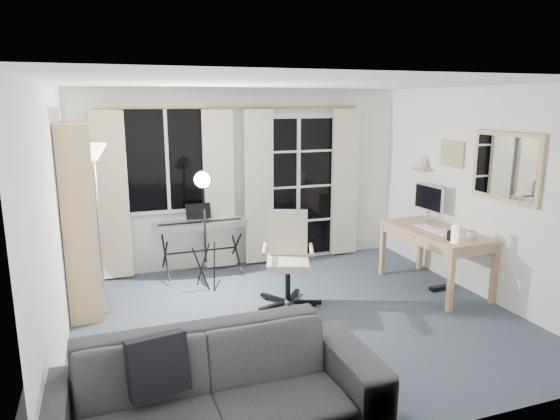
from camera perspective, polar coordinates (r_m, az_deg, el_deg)
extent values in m
cube|color=#34404C|center=(5.36, 2.07, -12.42)|extent=(4.50, 4.00, 0.02)
cube|color=white|center=(6.59, -12.83, 5.65)|extent=(1.20, 0.06, 1.40)
cube|color=black|center=(6.56, -12.79, 5.62)|extent=(1.10, 0.02, 1.30)
cube|color=white|center=(6.55, -12.78, 5.61)|extent=(0.04, 0.03, 1.30)
cube|color=white|center=(7.09, 1.97, 2.52)|extent=(1.32, 0.06, 2.11)
cube|color=black|center=(6.96, -0.24, 2.34)|extent=(0.55, 0.02, 1.95)
cube|color=black|center=(7.17, 4.30, 2.61)|extent=(0.55, 0.02, 1.95)
cube|color=white|center=(7.05, 2.09, 2.46)|extent=(0.05, 0.04, 2.05)
cube|color=white|center=(7.15, 2.06, -1.29)|extent=(1.15, 0.03, 0.03)
cube|color=white|center=(7.05, 2.09, 2.66)|extent=(1.15, 0.03, 0.03)
cube|color=white|center=(6.98, 2.12, 6.71)|extent=(1.15, 0.03, 0.03)
cylinder|color=gold|center=(6.63, -5.12, 11.57)|extent=(3.50, 0.03, 0.03)
cube|color=beige|center=(6.51, -18.67, 1.48)|extent=(0.40, 0.07, 2.10)
cube|color=beige|center=(6.66, -6.99, 2.27)|extent=(0.40, 0.07, 2.10)
cube|color=beige|center=(6.79, -2.45, 2.55)|extent=(0.40, 0.07, 2.10)
cube|color=beige|center=(7.27, 7.42, 3.11)|extent=(0.40, 0.07, 2.10)
cube|color=tan|center=(5.28, -21.94, -1.97)|extent=(0.32, 0.04, 2.02)
cube|color=tan|center=(6.17, -21.82, 0.00)|extent=(0.32, 0.04, 2.02)
cube|color=tan|center=(5.73, -23.33, -1.02)|extent=(0.05, 0.91, 2.02)
cube|color=tan|center=(6.01, -21.12, -10.04)|extent=(0.35, 0.92, 0.03)
cube|color=tan|center=(5.88, -21.40, -6.66)|extent=(0.35, 0.92, 0.03)
cube|color=tan|center=(5.77, -21.70, -3.05)|extent=(0.35, 0.92, 0.03)
cube|color=tan|center=(5.69, -22.00, 0.67)|extent=(0.35, 0.92, 0.03)
cube|color=tan|center=(5.63, -22.32, 4.50)|extent=(0.35, 0.92, 0.03)
cube|color=tan|center=(5.60, -22.68, 8.90)|extent=(0.35, 0.92, 0.03)
cube|color=beige|center=(5.48, -21.32, -6.45)|extent=(0.23, 0.06, 0.26)
cube|color=brown|center=(5.59, -21.30, -6.40)|extent=(0.23, 0.05, 0.20)
cube|color=#2C2C2C|center=(5.66, -21.31, -6.01)|extent=(0.23, 0.04, 0.23)
cube|color=brown|center=(5.72, -21.33, -5.45)|extent=(0.23, 0.04, 0.30)
cube|color=beige|center=(5.81, -21.30, -5.54)|extent=(0.23, 0.06, 0.23)
cube|color=#CC423A|center=(5.89, -21.31, -5.24)|extent=(0.23, 0.04, 0.24)
cube|color=#3C39AB|center=(5.97, -21.30, -5.01)|extent=(0.23, 0.05, 0.25)
cube|color=brown|center=(6.06, -21.30, -4.83)|extent=(0.23, 0.04, 0.23)
cube|color=#CC423A|center=(6.12, -21.30, -4.61)|extent=(0.23, 0.06, 0.24)
cube|color=#2C2C2C|center=(6.21, -21.30, -4.26)|extent=(0.23, 0.03, 0.26)
cube|color=#3C39AB|center=(5.38, -21.65, -2.48)|extent=(0.23, 0.04, 0.28)
cube|color=#2C2C2C|center=(5.45, -21.64, -2.33)|extent=(0.23, 0.06, 0.27)
cube|color=#2C2C2C|center=(5.55, -21.62, -2.27)|extent=(0.23, 0.04, 0.23)
cube|color=#3C39AB|center=(5.62, -21.60, -2.16)|extent=(0.23, 0.04, 0.22)
cube|color=#3C39AB|center=(5.69, -21.61, -1.90)|extent=(0.23, 0.04, 0.24)
cube|color=#2C2C2C|center=(5.76, -21.62, -1.52)|extent=(0.23, 0.04, 0.28)
cube|color=#2C2C2C|center=(5.84, -21.59, -1.63)|extent=(0.23, 0.05, 0.22)
cube|color=#EAED59|center=(5.92, -21.59, -1.37)|extent=(0.23, 0.05, 0.23)
cube|color=brown|center=(6.00, -21.59, -1.15)|extent=(0.23, 0.03, 0.25)
cube|color=#2C2C2C|center=(6.07, -21.58, -1.05)|extent=(0.23, 0.03, 0.23)
cube|color=#CC423A|center=(5.30, -21.98, 1.58)|extent=(0.23, 0.04, 0.29)
cube|color=#2C2C2C|center=(5.38, -21.94, 1.37)|extent=(0.23, 0.03, 0.22)
cube|color=beige|center=(5.44, -21.97, 1.93)|extent=(0.23, 0.04, 0.30)
cube|color=beige|center=(5.51, -21.94, 1.93)|extent=(0.23, 0.04, 0.28)
cube|color=brown|center=(5.59, -21.91, 1.79)|extent=(0.23, 0.04, 0.22)
cube|color=#3C39AB|center=(5.66, -21.91, 1.96)|extent=(0.23, 0.05, 0.23)
cylinder|color=#B2B2B7|center=(5.87, -19.33, -10.61)|extent=(0.28, 0.28, 0.03)
cylinder|color=#B2B2B7|center=(5.60, -19.95, -2.58)|extent=(0.03, 0.03, 1.68)
cone|color=#FFE5B2|center=(5.46, -20.61, 6.21)|extent=(0.30, 0.30, 0.17)
cylinder|color=black|center=(6.53, -12.99, -4.98)|extent=(0.04, 0.58, 0.53)
cylinder|color=black|center=(6.53, -12.99, -4.98)|extent=(0.04, 0.58, 0.53)
cylinder|color=black|center=(6.71, -5.12, -4.25)|extent=(0.04, 0.58, 0.53)
cylinder|color=black|center=(6.71, -5.12, -4.25)|extent=(0.04, 0.58, 0.53)
cylinder|color=black|center=(6.60, -9.00, -4.62)|extent=(0.93, 0.04, 0.02)
cube|color=silver|center=(6.51, -9.10, -1.66)|extent=(1.21, 0.34, 0.08)
cube|color=white|center=(6.43, -8.98, -1.53)|extent=(1.11, 0.16, 0.01)
cube|color=black|center=(6.46, -9.05, -1.37)|extent=(1.08, 0.10, 0.01)
cube|color=black|center=(6.56, -9.32, -0.14)|extent=(0.33, 0.07, 0.20)
cylinder|color=black|center=(6.11, -7.52, -6.52)|extent=(0.08, 0.23, 0.59)
cylinder|color=black|center=(6.21, -8.81, -6.26)|extent=(0.17, 0.18, 0.60)
cylinder|color=black|center=(6.05, -8.99, -6.77)|extent=(0.23, 0.07, 0.60)
cylinder|color=black|center=(5.96, -8.61, -1.23)|extent=(0.03, 0.03, 1.03)
cylinder|color=silver|center=(5.82, -8.82, 3.54)|extent=(0.22, 0.16, 0.20)
cylinder|color=white|center=(5.76, -8.89, 3.44)|extent=(0.17, 0.07, 0.17)
cube|color=black|center=(5.65, 3.13, -10.47)|extent=(0.31, 0.16, 0.04)
cylinder|color=black|center=(5.66, 3.94, -10.65)|extent=(0.06, 0.06, 0.05)
cube|color=black|center=(5.84, 1.56, -9.69)|extent=(0.23, 0.28, 0.04)
cylinder|color=black|center=(5.91, 1.79, -9.59)|extent=(0.06, 0.06, 0.05)
cube|color=black|center=(5.77, -0.88, -9.97)|extent=(0.22, 0.29, 0.04)
cylinder|color=black|center=(5.82, -1.50, -9.97)|extent=(0.06, 0.06, 0.05)
cube|color=black|center=(5.53, -0.96, -10.97)|extent=(0.32, 0.13, 0.04)
cylinder|color=black|center=(5.50, -1.65, -11.34)|extent=(0.06, 0.06, 0.05)
cube|color=black|center=(5.46, 1.61, -11.31)|extent=(0.06, 0.32, 0.04)
cylinder|color=black|center=(5.40, 1.88, -11.82)|extent=(0.06, 0.06, 0.05)
cylinder|color=black|center=(5.56, 0.90, -8.27)|extent=(0.08, 0.08, 0.39)
cube|color=beige|center=(5.49, 0.91, -6.15)|extent=(0.58, 0.58, 0.08)
cube|color=beige|center=(5.61, 0.92, -2.58)|extent=(0.45, 0.26, 0.52)
cube|color=black|center=(5.64, 0.92, -2.29)|extent=(0.42, 0.24, 0.48)
cylinder|color=tan|center=(5.46, -1.78, -4.50)|extent=(0.18, 0.38, 0.04)
cylinder|color=tan|center=(5.46, 3.61, -4.52)|extent=(0.18, 0.38, 0.04)
cube|color=tan|center=(6.24, 17.41, -2.33)|extent=(0.75, 1.40, 0.04)
cube|color=tan|center=(6.26, 17.37, -2.93)|extent=(0.71, 1.36, 0.10)
cube|color=tan|center=(5.69, 18.93, -7.70)|extent=(0.06, 0.06, 0.69)
cube|color=tan|center=(6.09, 23.27, -6.73)|extent=(0.06, 0.06, 0.69)
cube|color=tan|center=(6.66, 11.66, -4.38)|extent=(0.06, 0.06, 0.69)
cube|color=tan|center=(7.01, 15.79, -3.76)|extent=(0.06, 0.06, 0.69)
cube|color=silver|center=(6.70, 16.52, -1.04)|extent=(0.18, 0.13, 0.01)
cube|color=silver|center=(6.68, 16.59, 0.04)|extent=(0.04, 0.03, 0.21)
cube|color=silver|center=(6.65, 16.67, 1.35)|extent=(0.06, 0.53, 0.33)
cube|color=black|center=(6.64, 16.54, 1.34)|extent=(0.04, 0.49, 0.29)
cube|color=white|center=(6.24, 16.77, -2.03)|extent=(0.16, 0.42, 0.02)
cube|color=white|center=(5.99, 18.15, -2.70)|extent=(0.06, 0.10, 0.02)
cube|color=white|center=(6.16, 18.61, -2.39)|extent=(0.27, 0.33, 0.01)
cube|color=white|center=(6.00, 19.60, -2.86)|extent=(0.21, 0.15, 0.00)
cube|color=black|center=(5.79, 18.84, -2.76)|extent=(0.05, 0.04, 0.12)
cylinder|color=white|center=(5.69, 19.35, -2.63)|extent=(0.08, 0.08, 0.20)
cube|color=black|center=(6.40, 17.88, -8.47)|extent=(0.30, 0.09, 0.05)
imported|color=silver|center=(5.91, 21.11, -2.61)|extent=(0.12, 0.10, 0.12)
cube|color=tan|center=(5.83, 24.45, 4.51)|extent=(0.04, 0.94, 0.74)
cube|color=white|center=(5.82, 24.30, 4.51)|extent=(0.01, 0.84, 0.64)
cube|color=tan|center=(6.50, 19.07, 6.08)|extent=(0.03, 0.42, 0.32)
cube|color=#57AF77|center=(6.49, 18.97, 6.08)|extent=(0.00, 0.36, 0.26)
cube|color=tan|center=(6.89, 15.91, 4.50)|extent=(0.16, 0.30, 0.02)
cone|color=beige|center=(6.88, 15.95, 5.24)|extent=(0.12, 0.12, 0.15)
imported|color=#2A2A2C|center=(3.51, -7.81, -18.22)|extent=(2.32, 0.70, 0.91)
cube|color=black|center=(3.53, -13.79, -16.83)|extent=(0.42, 0.28, 0.41)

